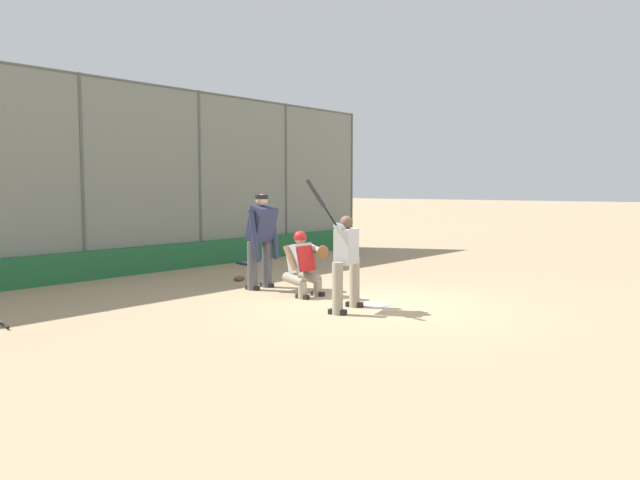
{
  "coord_description": "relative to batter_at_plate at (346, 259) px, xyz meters",
  "views": [
    {
      "loc": [
        8.46,
        5.87,
        1.97
      ],
      "look_at": [
        0.2,
        -1.0,
        1.05
      ],
      "focal_mm": 35.0,
      "sensor_mm": 36.0,
      "label": 1
    }
  ],
  "objects": [
    {
      "name": "padding_wall",
      "position": [
        -0.67,
        -6.16,
        -0.52
      ],
      "size": [
        15.35,
        0.18,
        0.61
      ],
      "primitive_type": "cube",
      "color": "#236638",
      "rests_on": "ground_plane"
    },
    {
      "name": "ground_plane",
      "position": [
        -0.67,
        0.08,
        -0.82
      ],
      "size": [
        160.0,
        160.0,
        0.0
      ],
      "primitive_type": "plane",
      "color": "tan"
    },
    {
      "name": "home_plate_marker",
      "position": [
        -0.67,
        0.08,
        -0.82
      ],
      "size": [
        0.43,
        0.43,
        0.01
      ],
      "primitive_type": "cube",
      "color": "white",
      "rests_on": "ground_plane"
    },
    {
      "name": "catcher_behind_plate",
      "position": [
        -0.56,
        -1.38,
        -0.21
      ],
      "size": [
        0.62,
        0.73,
        1.18
      ],
      "rotation": [
        0.0,
        0.0,
        -0.03
      ],
      "color": "gray",
      "rests_on": "ground_plane"
    },
    {
      "name": "umpire_home",
      "position": [
        -0.68,
        -2.56,
        0.16
      ],
      "size": [
        0.74,
        0.48,
        1.83
      ],
      "rotation": [
        0.0,
        0.0,
        0.07
      ],
      "color": "#4C4C51",
      "rests_on": "ground_plane"
    },
    {
      "name": "backstop_fence",
      "position": [
        -0.67,
        -6.26,
        1.43
      ],
      "size": [
        15.75,
        0.08,
        4.32
      ],
      "color": "#515651",
      "rests_on": "ground_plane"
    },
    {
      "name": "bleachers_beyond",
      "position": [
        1.27,
        -8.77,
        -0.34
      ],
      "size": [
        10.97,
        2.5,
        1.48
      ],
      "color": "slate",
      "rests_on": "ground_plane"
    },
    {
      "name": "fielding_glove_on_dirt",
      "position": [
        -1.11,
        -3.66,
        -0.77
      ],
      "size": [
        0.29,
        0.22,
        0.1
      ],
      "color": "brown",
      "rests_on": "ground_plane"
    },
    {
      "name": "batter_at_plate",
      "position": [
        0.0,
        0.0,
        0.0
      ],
      "size": [
        1.07,
        0.56,
        2.09
      ],
      "rotation": [
        0.0,
        0.0,
        0.24
      ],
      "color": "gray",
      "rests_on": "ground_plane"
    },
    {
      "name": "spare_bat_by_padding",
      "position": [
        -3.01,
        -5.58,
        -0.79
      ],
      "size": [
        0.29,
        0.86,
        0.07
      ],
      "rotation": [
        0.0,
        0.0,
        4.44
      ],
      "color": "black",
      "rests_on": "ground_plane"
    }
  ]
}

